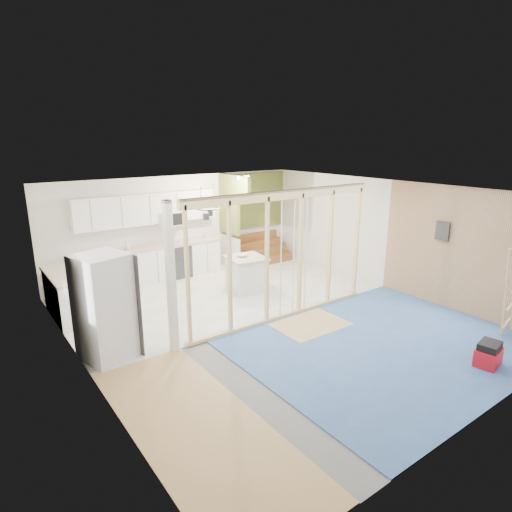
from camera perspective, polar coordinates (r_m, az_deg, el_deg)
room at (r=8.18m, az=2.14°, el=-0.35°), size 7.01×8.01×2.61m
floor_overlays at (r=8.71m, az=2.18°, el=-8.38°), size 7.00×8.00×0.03m
stud_frame at (r=7.98m, az=0.94°, el=1.30°), size 4.66×0.14×2.60m
base_cabinets at (r=10.54m, az=-16.38°, el=-2.06°), size 4.45×2.24×0.93m
upper_cabinets at (r=10.92m, az=-13.95°, el=6.02°), size 3.60×0.41×0.85m
green_partition at (r=12.30m, az=-0.89°, el=3.36°), size 2.25×1.51×2.60m
pot_rack at (r=9.40m, az=-6.47°, el=5.99°), size 0.52×0.52×0.72m
sheathing_panel at (r=9.60m, az=26.58°, el=0.38°), size 0.02×4.00×2.60m
electrical_panel at (r=9.76m, az=23.60°, el=3.07°), size 0.04×0.30×0.40m
ceiling_light at (r=11.16m, az=-1.70°, el=10.39°), size 0.32×0.32×0.08m
fridge at (r=7.37m, az=-19.44°, el=-6.48°), size 0.95×0.92×1.78m
island at (r=10.12m, az=-1.32°, el=-2.44°), size 0.96×0.96×0.84m
bowl at (r=10.04m, az=-1.91°, el=0.10°), size 0.32×0.32×0.06m
soap_bottle_a at (r=10.68m, az=-16.79°, el=1.60°), size 0.15×0.15×0.32m
soap_bottle_b at (r=11.71m, az=-6.71°, el=3.06°), size 0.12×0.12×0.20m
toolbox at (r=7.90m, az=28.57°, el=-11.51°), size 0.49×0.40×0.41m
ladder at (r=9.00m, az=30.96°, el=-3.96°), size 0.92×0.09×1.71m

